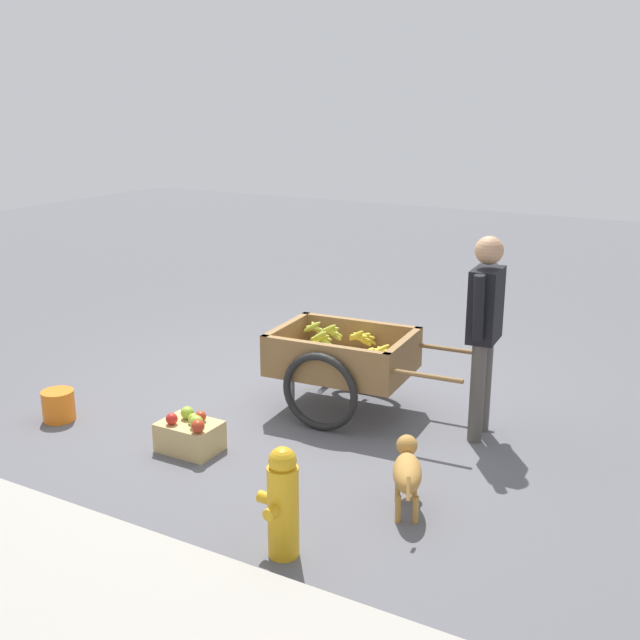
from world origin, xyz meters
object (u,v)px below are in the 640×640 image
at_px(plastic_bucket, 58,405).
at_px(apple_crate, 190,434).
at_px(vendor_person, 485,320).
at_px(dog, 407,470).
at_px(fire_hydrant, 283,502).
at_px(fruit_cart, 343,361).

bearing_deg(plastic_bucket, apple_crate, -176.65).
bearing_deg(vendor_person, dog, 87.94).
bearing_deg(apple_crate, vendor_person, -143.54).
xyz_separation_m(vendor_person, plastic_bucket, (3.06, 1.38, -0.80)).
distance_m(dog, apple_crate, 1.73).
relative_size(plastic_bucket, apple_crate, 0.59).
height_order(dog, apple_crate, dog).
xyz_separation_m(fire_hydrant, plastic_bucket, (2.60, -0.74, -0.21)).
distance_m(vendor_person, dog, 1.46).
height_order(fruit_cart, fire_hydrant, fruit_cart).
distance_m(vendor_person, plastic_bucket, 3.45).
height_order(fire_hydrant, plastic_bucket, fire_hydrant).
bearing_deg(plastic_bucket, dog, -178.34).
relative_size(dog, fire_hydrant, 0.93).
distance_m(fruit_cart, dog, 1.64).
distance_m(vendor_person, fire_hydrant, 2.25).
bearing_deg(vendor_person, plastic_bucket, 24.35).
distance_m(fruit_cart, plastic_bucket, 2.34).
distance_m(dog, plastic_bucket, 3.02).
distance_m(fruit_cart, apple_crate, 1.41).
distance_m(fire_hydrant, apple_crate, 1.56).
height_order(vendor_person, dog, vendor_person).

